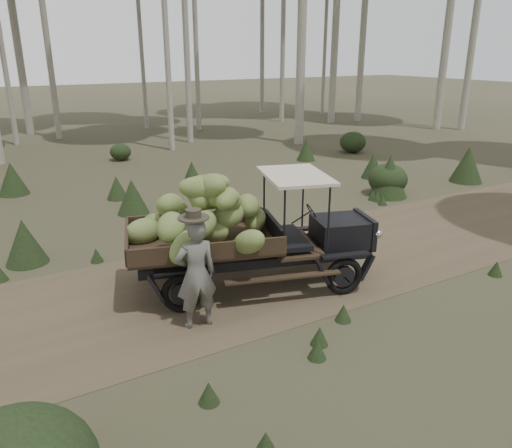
# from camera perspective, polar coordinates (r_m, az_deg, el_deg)

# --- Properties ---
(ground) EXTENTS (120.00, 120.00, 0.00)m
(ground) POSITION_cam_1_polar(r_m,az_deg,el_deg) (10.20, 4.82, -4.65)
(ground) COLOR #473D2B
(ground) RESTS_ON ground
(dirt_track) EXTENTS (70.00, 4.00, 0.01)m
(dirt_track) POSITION_cam_1_polar(r_m,az_deg,el_deg) (10.20, 4.82, -4.63)
(dirt_track) COLOR brown
(dirt_track) RESTS_ON ground
(banana_truck) EXTENTS (4.71, 2.86, 2.25)m
(banana_truck) POSITION_cam_1_polar(r_m,az_deg,el_deg) (8.75, -3.47, 0.43)
(banana_truck) COLOR black
(banana_truck) RESTS_ON ground
(farmer) EXTENTS (0.68, 0.51, 1.93)m
(farmer) POSITION_cam_1_polar(r_m,az_deg,el_deg) (7.70, -6.88, -5.55)
(farmer) COLOR #5F5D57
(farmer) RESTS_ON ground
(undergrowth) EXTENTS (24.09, 22.97, 1.34)m
(undergrowth) POSITION_cam_1_polar(r_m,az_deg,el_deg) (9.81, 20.33, -3.49)
(undergrowth) COLOR #233319
(undergrowth) RESTS_ON ground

